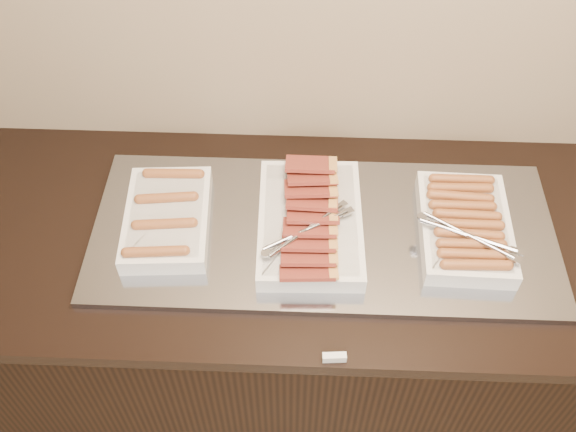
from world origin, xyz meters
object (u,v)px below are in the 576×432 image
object	(u,v)px
dish_left	(167,218)
dish_right	(465,227)
warming_tray	(323,232)
counter	(311,321)
dish_center	(310,222)

from	to	relation	value
dish_left	dish_right	xyz separation A→B (m)	(0.76, -0.00, 0.01)
warming_tray	counter	bearing A→B (deg)	180.00
warming_tray	dish_center	world-z (taller)	dish_center
dish_left	dish_right	bearing A→B (deg)	-4.04
counter	warming_tray	size ratio (longest dim) A/B	1.72
warming_tray	dish_right	xyz separation A→B (m)	(0.36, -0.00, 0.04)
counter	warming_tray	xyz separation A→B (m)	(0.02, 0.00, 0.46)
counter	dish_right	xyz separation A→B (m)	(0.38, -0.00, 0.50)
counter	dish_center	size ratio (longest dim) A/B	4.95
warming_tray	dish_right	distance (m)	0.36
dish_center	dish_right	bearing A→B (deg)	-1.71
counter	dish_right	bearing A→B (deg)	-0.64
dish_left	counter	bearing A→B (deg)	-3.72
dish_right	warming_tray	bearing A→B (deg)	-179.22
dish_right	counter	bearing A→B (deg)	-179.18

